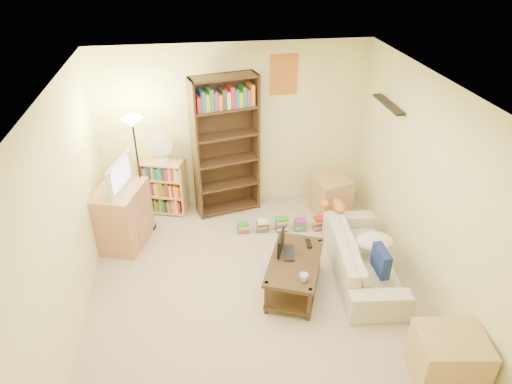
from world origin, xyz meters
TOP-DOWN VIEW (x-y plane):
  - room at (0.00, 0.01)m, footprint 4.50×4.54m
  - sofa at (1.38, 0.22)m, footprint 1.94×1.07m
  - navy_pillow at (1.42, -0.18)m, footprint 0.10×0.35m
  - cream_blanket at (1.51, 0.25)m, footprint 0.48×0.35m
  - tabby_cat at (1.22, 0.93)m, footprint 0.42×0.18m
  - coffee_table at (0.45, 0.03)m, footprint 0.92×1.17m
  - laptop at (0.46, 0.15)m, footprint 0.37×0.30m
  - laptop_screen at (0.32, 0.20)m, footprint 0.14×0.33m
  - mug at (0.47, -0.33)m, footprint 0.12×0.12m
  - tv_remote at (0.69, 0.31)m, footprint 0.07×0.19m
  - tv_stand at (-1.67, 1.35)m, footprint 0.78×0.93m
  - television at (-1.67, 1.35)m, footprint 0.77×0.51m
  - tall_bookshelf at (-0.16, 1.99)m, footprint 1.00×0.52m
  - short_bookshelf at (-1.12, 2.05)m, footprint 0.72×0.46m
  - desk_fan at (-1.08, 2.01)m, footprint 0.31×0.17m
  - floor_lamp at (-1.39, 1.65)m, footprint 0.29×0.29m
  - side_table at (1.40, 1.69)m, footprint 0.60×0.60m
  - end_cabinet at (1.65, -1.40)m, footprint 0.71×0.62m
  - book_stacks at (0.57, 1.29)m, footprint 1.28×0.23m

SIDE VIEW (x-z plane):
  - book_stacks at x=0.57m, z-range -0.01..0.20m
  - sofa at x=1.38m, z-range 0.00..0.53m
  - end_cabinet at x=1.65m, z-range 0.00..0.54m
  - side_table at x=1.40m, z-range 0.00..0.57m
  - coffee_table at x=0.45m, z-range 0.07..0.53m
  - tv_stand at x=-1.67m, z-range 0.00..0.85m
  - short_bookshelf at x=-1.12m, z-range 0.00..0.87m
  - cream_blanket at x=1.51m, z-range 0.35..0.55m
  - tv_remote at x=0.69m, z-range 0.46..0.48m
  - laptop at x=0.46m, z-range 0.46..0.48m
  - navy_pillow at x=1.42m, z-range 0.35..0.66m
  - mug at x=0.47m, z-range 0.46..0.55m
  - tabby_cat at x=1.22m, z-range 0.52..0.67m
  - laptop_screen at x=0.32m, z-range 0.48..0.71m
  - television at x=-1.67m, z-range 0.85..1.26m
  - desk_fan at x=-1.08m, z-range 0.88..1.32m
  - tall_bookshelf at x=-0.16m, z-range 0.06..2.18m
  - floor_lamp at x=-1.39m, z-range 0.51..2.23m
  - room at x=0.00m, z-range 0.36..2.88m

